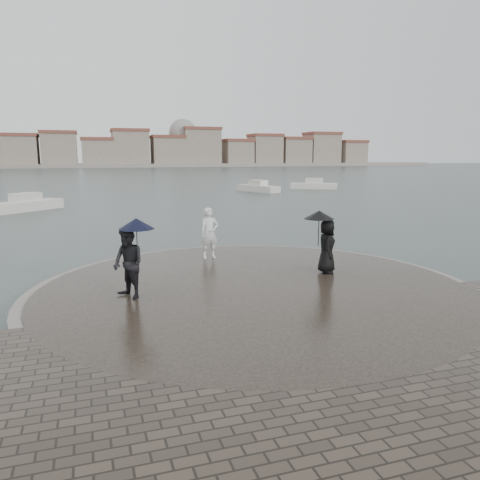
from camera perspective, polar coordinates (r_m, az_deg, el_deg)
name	(u,v)px	position (r m, az deg, el deg)	size (l,w,h in m)	color
ground	(311,345)	(10.27, 8.61, -12.59)	(400.00, 400.00, 0.00)	#2B3835
kerb_ring	(254,293)	(13.24, 1.77, -6.46)	(12.50, 12.50, 0.32)	gray
quay_tip	(254,292)	(13.23, 1.77, -6.37)	(11.90, 11.90, 0.36)	#2D261E
statue	(209,233)	(16.57, -3.74, 0.85)	(0.66, 0.43, 1.81)	white
visitor_left	(130,256)	(12.22, -13.29, -1.91)	(1.24, 1.12, 2.04)	black
visitor_right	(325,239)	(14.67, 10.32, 0.18)	(1.15, 1.06, 1.95)	black
far_skyline	(78,151)	(169.14, -19.18, 10.25)	(260.00, 20.00, 37.00)	gray
boats	(225,191)	(47.82, -1.87, 5.94)	(35.69, 18.56, 1.50)	silver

